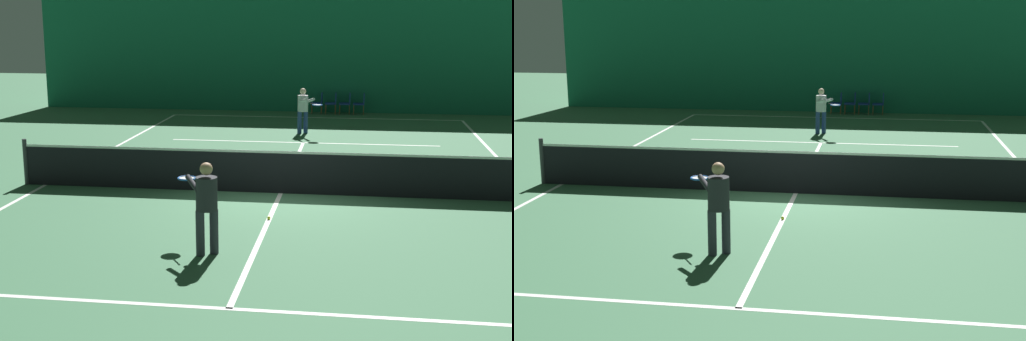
# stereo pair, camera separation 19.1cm
# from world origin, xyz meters

# --- Properties ---
(ground_plane) EXTENTS (60.00, 60.00, 0.00)m
(ground_plane) POSITION_xyz_m (0.00, 0.00, 0.00)
(ground_plane) COLOR #3D704C
(backdrop_curtain) EXTENTS (23.00, 0.12, 4.98)m
(backdrop_curtain) POSITION_xyz_m (0.00, 13.60, 2.49)
(backdrop_curtain) COLOR #196B4C
(backdrop_curtain) RESTS_ON ground
(court_line_baseline_far) EXTENTS (11.00, 0.10, 0.00)m
(court_line_baseline_far) POSITION_xyz_m (0.00, 11.90, 0.00)
(court_line_baseline_far) COLOR white
(court_line_baseline_far) RESTS_ON ground
(court_line_service_far) EXTENTS (8.25, 0.10, 0.00)m
(court_line_service_far) POSITION_xyz_m (0.00, 6.40, 0.00)
(court_line_service_far) COLOR white
(court_line_service_far) RESTS_ON ground
(court_line_service_near) EXTENTS (8.25, 0.10, 0.00)m
(court_line_service_near) POSITION_xyz_m (0.00, -6.40, 0.00)
(court_line_service_near) COLOR white
(court_line_service_near) RESTS_ON ground
(court_line_sideline_left) EXTENTS (0.10, 23.80, 0.00)m
(court_line_sideline_left) POSITION_xyz_m (-5.50, 0.00, 0.00)
(court_line_sideline_left) COLOR white
(court_line_sideline_left) RESTS_ON ground
(court_line_centre) EXTENTS (0.10, 12.80, 0.00)m
(court_line_centre) POSITION_xyz_m (0.00, 0.00, 0.00)
(court_line_centre) COLOR white
(court_line_centre) RESTS_ON ground
(tennis_net) EXTENTS (12.00, 0.10, 1.07)m
(tennis_net) POSITION_xyz_m (0.00, 0.00, 0.51)
(tennis_net) COLOR black
(tennis_net) RESTS_ON ground
(player_near) EXTENTS (1.00, 1.28, 1.55)m
(player_near) POSITION_xyz_m (-0.78, -4.22, 0.91)
(player_near) COLOR #2D2D38
(player_near) RESTS_ON ground
(player_far) EXTENTS (0.99, 1.25, 1.50)m
(player_far) POSITION_xyz_m (-0.14, 8.11, 0.88)
(player_far) COLOR navy
(player_far) RESTS_ON ground
(courtside_chair_0) EXTENTS (0.44, 0.44, 0.84)m
(courtside_chair_0) POSITION_xyz_m (0.09, 13.05, 0.49)
(courtside_chair_0) COLOR brown
(courtside_chair_0) RESTS_ON ground
(courtside_chair_1) EXTENTS (0.44, 0.44, 0.84)m
(courtside_chair_1) POSITION_xyz_m (0.64, 13.05, 0.49)
(courtside_chair_1) COLOR brown
(courtside_chair_1) RESTS_ON ground
(courtside_chair_2) EXTENTS (0.44, 0.44, 0.84)m
(courtside_chair_2) POSITION_xyz_m (1.19, 13.05, 0.49)
(courtside_chair_2) COLOR brown
(courtside_chair_2) RESTS_ON ground
(courtside_chair_3) EXTENTS (0.44, 0.44, 0.84)m
(courtside_chair_3) POSITION_xyz_m (1.74, 13.05, 0.49)
(courtside_chair_3) COLOR brown
(courtside_chair_3) RESTS_ON ground
(tennis_ball) EXTENTS (0.07, 0.07, 0.07)m
(tennis_ball) POSITION_xyz_m (0.00, -2.10, 0.03)
(tennis_ball) COLOR #D1DB33
(tennis_ball) RESTS_ON ground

